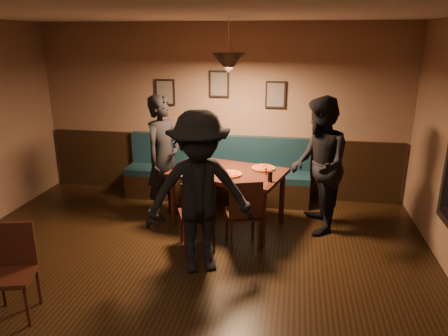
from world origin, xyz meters
name	(u,v)px	position (x,y,z in m)	size (l,w,h in m)	color
floor	(153,323)	(0.00, 0.00, 0.00)	(7.00, 7.00, 0.00)	black
ceiling	(134,5)	(0.00, 0.00, 2.80)	(7.00, 7.00, 0.00)	silver
wall_back	(220,112)	(0.00, 3.50, 1.40)	(6.00, 6.00, 0.00)	#8C704F
wainscot	(219,165)	(0.00, 3.47, 0.50)	(5.88, 0.06, 1.00)	black
booth_bench	(216,170)	(0.00, 3.20, 0.50)	(3.00, 0.60, 1.00)	#0F232D
picture_left	(165,92)	(-0.90, 3.47, 1.70)	(0.32, 0.04, 0.42)	black
picture_center	(219,84)	(0.00, 3.47, 1.85)	(0.32, 0.04, 0.42)	black
picture_right	(276,95)	(0.90, 3.47, 1.70)	(0.32, 0.04, 0.42)	black
pendant_lamp	(229,63)	(0.35, 2.27, 2.25)	(0.44, 0.44, 0.25)	black
dining_table	(228,198)	(0.35, 2.27, 0.40)	(1.49, 0.96, 0.80)	black
chair_near_left	(197,213)	(0.07, 1.51, 0.47)	(0.42, 0.42, 0.94)	#311D0D
chair_near_right	(243,212)	(0.63, 1.67, 0.46)	(0.41, 0.41, 0.93)	black
diner_left	(164,158)	(-0.62, 2.40, 0.90)	(0.66, 0.43, 1.81)	black
diner_right	(319,166)	(1.56, 2.31, 0.93)	(0.90, 0.70, 1.85)	black
diner_front	(199,194)	(0.23, 1.03, 0.93)	(1.20, 0.69, 1.85)	black
pizza_a	(199,165)	(-0.09, 2.40, 0.82)	(0.38, 0.38, 0.04)	#C46525
pizza_b	(230,174)	(0.40, 2.10, 0.82)	(0.31, 0.31, 0.04)	orange
pizza_c	(263,168)	(0.82, 2.43, 0.82)	(0.32, 0.32, 0.04)	orange
soda_glass	(270,176)	(0.94, 1.93, 0.87)	(0.06, 0.06, 0.13)	black
tabasco_bottle	(266,170)	(0.87, 2.21, 0.85)	(0.03, 0.03, 0.11)	#911004
napkin_a	(190,162)	(-0.27, 2.56, 0.80)	(0.14, 0.14, 0.01)	#1D6D28
napkin_b	(183,175)	(-0.23, 2.00, 0.80)	(0.16, 0.16, 0.01)	#1D7025
cutlery_set	(225,180)	(0.37, 1.89, 0.80)	(0.02, 0.17, 0.00)	silver
cafe_chair_far	(11,274)	(-1.33, -0.12, 0.45)	(0.40, 0.40, 0.90)	#321F0E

